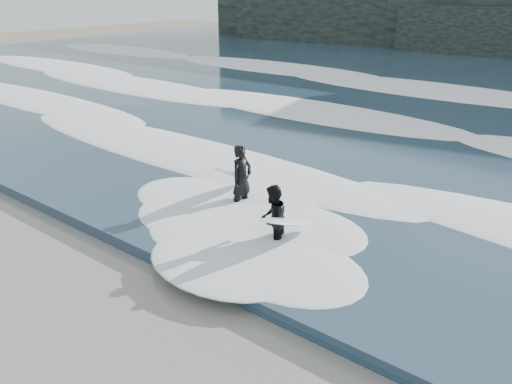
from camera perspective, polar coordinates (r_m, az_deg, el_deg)
foam_near at (r=14.09m, az=13.21°, el=0.24°), size 60.00×3.20×0.20m
foam_mid at (r=20.37m, az=21.85°, el=6.21°), size 60.00×4.00×0.24m
surfer_left at (r=13.10m, az=-1.88°, el=1.59°), size 1.19×2.00×1.83m
surfer_right at (r=11.10m, az=2.13°, el=-3.15°), size 1.18×1.86×1.58m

